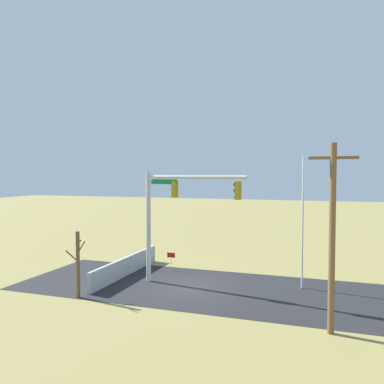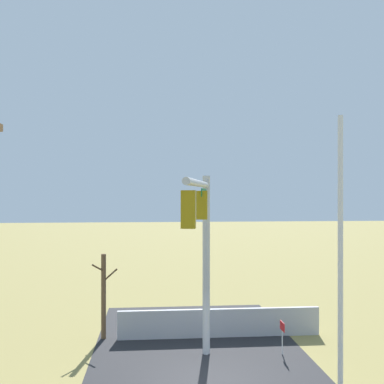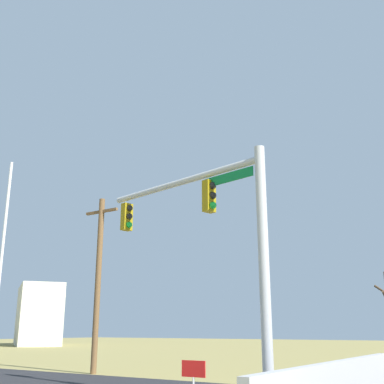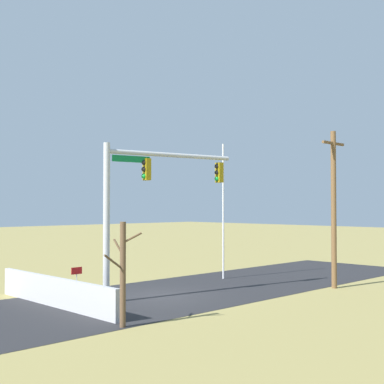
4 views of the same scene
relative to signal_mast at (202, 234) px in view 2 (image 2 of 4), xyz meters
The scene contains 7 objects.
ground_plane 4.77m from the signal_mast, behind, with size 160.00×160.00×0.00m, color olive.
sidewalk_corner 5.34m from the signal_mast, ahead, with size 6.00×6.00×0.01m, color #B7B5AD.
retaining_fence 5.52m from the signal_mast, 17.52° to the right, with size 0.20×8.49×1.18m, color #A8A8AD.
signal_mast is the anchor object (origin of this frame).
flagpole 7.53m from the signal_mast, 166.14° to the right, with size 0.10×0.10×7.52m, color silver.
bare_tree 6.01m from the signal_mast, 44.12° to the left, with size 1.27×1.02×3.51m.
open_sign 5.05m from the signal_mast, 67.75° to the right, with size 0.56×0.04×1.22m.
Camera 2 is at (-14.61, 1.84, 6.07)m, focal length 43.58 mm.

